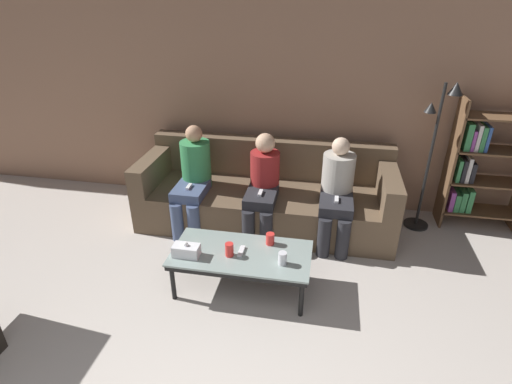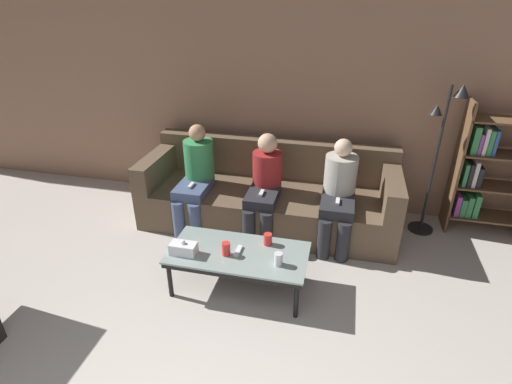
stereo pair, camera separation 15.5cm
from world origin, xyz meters
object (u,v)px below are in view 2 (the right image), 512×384
(seated_person_mid_left, at_px, (265,184))
(seated_person_mid_right, at_px, (339,191))
(coffee_table, at_px, (238,256))
(standing_lamp, at_px, (440,146))
(tissue_box, at_px, (184,248))
(seated_person_left_end, at_px, (196,175))
(game_remote, at_px, (238,251))
(bookshelf, at_px, (486,171))
(couch, at_px, (269,196))
(cup_near_right, at_px, (268,239))
(cup_far_center, at_px, (278,259))
(cup_near_left, at_px, (226,249))

(seated_person_mid_left, relative_size, seated_person_mid_right, 1.00)
(coffee_table, height_order, standing_lamp, standing_lamp)
(tissue_box, distance_m, standing_lamp, 2.67)
(seated_person_left_end, bearing_deg, standing_lamp, 9.55)
(seated_person_mid_left, bearing_deg, game_remote, -91.30)
(coffee_table, distance_m, bookshelf, 2.72)
(couch, height_order, cup_near_right, couch)
(couch, distance_m, cup_near_right, 1.05)
(tissue_box, relative_size, seated_person_mid_right, 0.21)
(seated_person_mid_left, bearing_deg, couch, 90.00)
(game_remote, distance_m, seated_person_mid_right, 1.25)
(coffee_table, relative_size, cup_far_center, 10.66)
(seated_person_mid_right, bearing_deg, standing_lamp, 24.02)
(tissue_box, xyz_separation_m, game_remote, (0.44, 0.13, -0.04))
(seated_person_mid_right, bearing_deg, bookshelf, 20.96)
(tissue_box, bearing_deg, coffee_table, 16.15)
(bookshelf, height_order, seated_person_mid_right, bookshelf)
(coffee_table, relative_size, cup_near_left, 9.98)
(cup_near_left, relative_size, standing_lamp, 0.07)
(standing_lamp, distance_m, seated_person_mid_right, 1.10)
(cup_far_center, distance_m, seated_person_left_end, 1.53)
(cup_near_right, height_order, game_remote, cup_near_right)
(couch, height_order, coffee_table, couch)
(cup_near_left, height_order, seated_person_mid_left, seated_person_mid_left)
(cup_near_left, distance_m, bookshelf, 2.81)
(cup_near_left, distance_m, cup_far_center, 0.45)
(tissue_box, bearing_deg, couch, 70.80)
(couch, height_order, cup_near_left, couch)
(seated_person_left_end, height_order, seated_person_mid_left, seated_person_left_end)
(cup_near_left, bearing_deg, game_remote, 35.21)
(cup_near_left, xyz_separation_m, cup_near_right, (0.31, 0.23, -0.01))
(coffee_table, height_order, cup_far_center, cup_far_center)
(bookshelf, height_order, standing_lamp, standing_lamp)
(coffee_table, distance_m, game_remote, 0.05)
(coffee_table, xyz_separation_m, game_remote, (0.00, 0.00, 0.05))
(standing_lamp, bearing_deg, game_remote, -141.10)
(couch, distance_m, coffee_table, 1.19)
(bookshelf, distance_m, seated_person_mid_right, 1.56)
(cup_near_left, bearing_deg, standing_lamp, 38.73)
(couch, bearing_deg, cup_near_right, -79.04)
(bookshelf, bearing_deg, seated_person_mid_left, -165.70)
(tissue_box, bearing_deg, seated_person_mid_right, 41.93)
(coffee_table, relative_size, tissue_box, 5.34)
(coffee_table, xyz_separation_m, seated_person_mid_left, (0.02, 0.96, 0.22))
(standing_lamp, bearing_deg, seated_person_mid_right, -155.98)
(cup_far_center, height_order, seated_person_left_end, seated_person_left_end)
(coffee_table, distance_m, tissue_box, 0.46)
(tissue_box, xyz_separation_m, bookshelf, (2.66, 1.64, 0.26))
(tissue_box, xyz_separation_m, seated_person_mid_left, (0.46, 1.08, 0.13))
(cup_near_left, xyz_separation_m, tissue_box, (-0.35, -0.07, -0.01))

